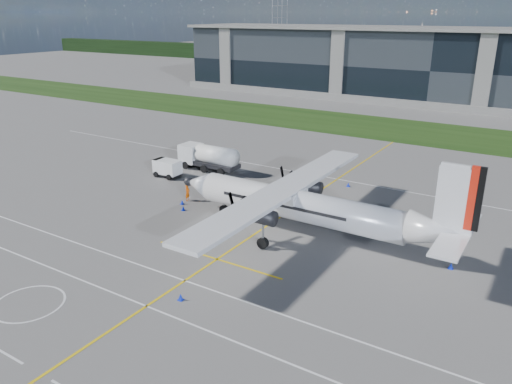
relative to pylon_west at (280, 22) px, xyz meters
The scene contains 16 objects.
ground 136.84m from the pylon_west, 53.97° to the right, with size 400.00×400.00×0.00m, color slate.
grass_strip 130.49m from the pylon_west, 51.89° to the right, with size 400.00×18.00×0.04m, color #19360E.
terminal_building 106.57m from the pylon_west, 41.19° to the right, with size 120.00×20.00×15.00m, color black.
tree_line 81.51m from the pylon_west, ahead, with size 400.00×6.00×6.00m, color black.
pylon_west is the anchor object (origin of this frame).
yellow_taxiway_centerline 163.44m from the pylon_west, 59.34° to the right, with size 0.20×70.00×0.01m, color yellow.
white_lane_line 183.09m from the pylon_west, 64.00° to the right, with size 90.00×0.15×0.01m, color white.
turboprop_aircraft 172.08m from the pylon_west, 59.53° to the right, with size 27.24×28.24×8.47m, color white, non-canonical shape.
fuel_tanker_truck 153.35m from the pylon_west, 63.86° to the right, with size 8.42×2.74×3.16m, color white, non-canonical shape.
baggage_tug 156.83m from the pylon_west, 65.29° to the right, with size 3.40×2.04×2.04m, color white, non-canonical shape.
ground_crew_person 164.47m from the pylon_west, 63.72° to the right, with size 0.81×0.58×2.00m, color #F25907.
safety_cone_portwing 183.44m from the pylon_west, 62.49° to the right, with size 0.36×0.36×0.50m, color #0B24CB.
safety_cone_nose_port 167.31m from the pylon_west, 63.66° to the right, with size 0.36×0.36×0.50m, color #0B24CB.
safety_cone_tail 178.51m from the pylon_west, 56.12° to the right, with size 0.36×0.36×0.50m, color #0B24CB.
safety_cone_fwd 165.64m from the pylon_west, 63.84° to the right, with size 0.36×0.36×0.50m, color #0B24CB.
safety_cone_stbdwing 159.27m from the pylon_west, 57.55° to the right, with size 0.36×0.36×0.50m, color #0B24CB.
Camera 1 is at (24.61, -34.56, 18.63)m, focal length 35.00 mm.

